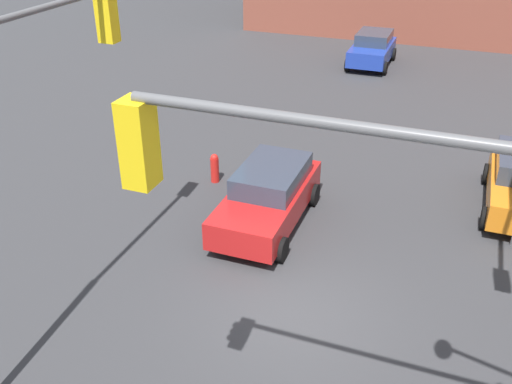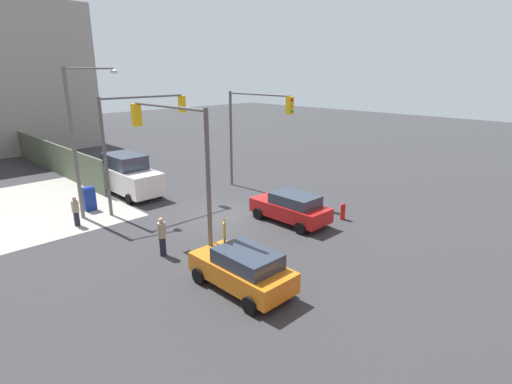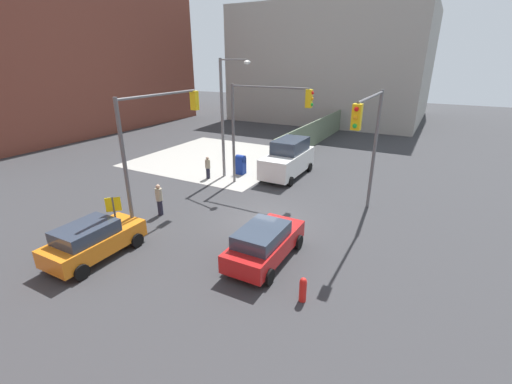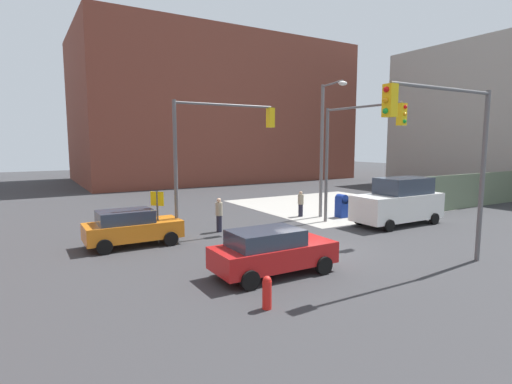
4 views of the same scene
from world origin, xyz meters
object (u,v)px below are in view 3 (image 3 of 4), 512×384
Objects in this scene: mailbox_blue at (241,164)px; hatchback_red at (265,242)px; van_white_delivery at (288,158)px; pedestrian_crossing at (208,167)px; traffic_signal_nw_corner at (156,133)px; street_lamp_corner at (226,111)px; traffic_signal_se_corner at (369,133)px; pedestrian_waiting at (159,199)px; smokestack at (166,55)px; sedan_orange at (93,240)px; fire_hydrant at (303,289)px; traffic_signal_ne_corner at (261,116)px.

hatchback_red is at bearing -144.30° from mailbox_blue.
van_white_delivery reaches higher than pedestrian_crossing.
traffic_signal_nw_corner is 7.56m from street_lamp_corner.
mailbox_blue is (3.85, 9.50, -3.88)m from traffic_signal_se_corner.
van_white_delivery is 3.07× the size of pedestrian_waiting.
hatchback_red reaches higher than mailbox_blue.
smokestack is at bearing -7.43° from pedestrian_crossing.
mailbox_blue is (1.09, -0.44, -3.94)m from street_lamp_corner.
traffic_signal_nw_corner is at bearing -1.98° from sedan_orange.
van_white_delivery is at bearing -15.28° from traffic_signal_nw_corner.
hatchback_red is (1.68, 2.36, 0.36)m from fire_hydrant.
pedestrian_crossing is (7.52, 8.34, -0.02)m from hatchback_red.
street_lamp_corner is 11.79m from hatchback_red.
pedestrian_crossing is at bearing 16.87° from traffic_signal_nw_corner.
mailbox_blue is at bearing 3.33° from traffic_signal_nw_corner.
street_lamp_corner is 5.01× the size of pedestrian_crossing.
fire_hydrant is at bearing -154.34° from van_white_delivery.
van_white_delivery is at bearing -95.79° from pedestrian_waiting.
smokestack is 11.75× the size of mailbox_blue.
pedestrian_crossing is at bearing 143.13° from mailbox_blue.
traffic_signal_ne_corner reaches higher than pedestrian_waiting.
sedan_orange is at bearing 134.26° from traffic_signal_se_corner.
traffic_signal_ne_corner is 1.49× the size of hatchback_red.
traffic_signal_ne_corner reaches higher than fire_hydrant.
hatchback_red reaches higher than fire_hydrant.
hatchback_red is 2.73× the size of pedestrian_crossing.
traffic_signal_ne_corner is 3.70× the size of pedestrian_waiting.
sedan_orange is at bearing -178.40° from mailbox_blue.
traffic_signal_nw_corner reaches higher than van_white_delivery.
mailbox_blue is 0.90× the size of pedestrian_crossing.
traffic_signal_se_corner is 1.49× the size of hatchback_red.
smokestack is 47.44m from fire_hydrant.
street_lamp_corner is at bearing -102.71° from pedestrian_crossing.
van_white_delivery reaches higher than pedestrian_waiting.
van_white_delivery is at bearing -11.44° from sedan_orange.
traffic_signal_ne_corner is 0.81× the size of street_lamp_corner.
traffic_signal_se_corner is 4.07× the size of pedestrian_crossing.
van_white_delivery is (-19.41, -28.20, -7.12)m from smokestack.
traffic_signal_ne_corner is at bearing -16.82° from traffic_signal_nw_corner.
traffic_signal_ne_corner is 1.20× the size of van_white_delivery.
smokestack reaches higher than van_white_delivery.
traffic_signal_nw_corner is at bearing 143.46° from pedestrian_crossing.
traffic_signal_se_corner reaches higher than pedestrian_crossing.
van_white_delivery reaches higher than sedan_orange.
van_white_delivery is (12.49, 6.00, 0.79)m from fire_hydrant.
fire_hydrant is 9.88m from pedestrian_waiting.
smokestack is at bearing 48.41° from street_lamp_corner.
traffic_signal_nw_corner and traffic_signal_se_corner have the same top height.
street_lamp_corner is 1.48× the size of van_white_delivery.
smokestack reaches higher than pedestrian_waiting.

